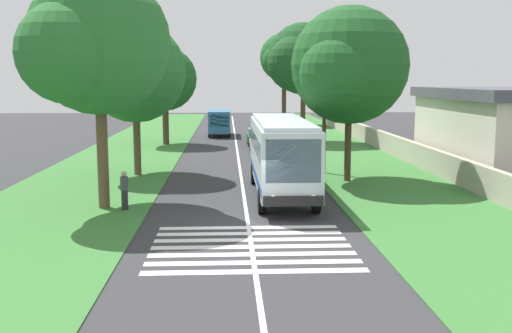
{
  "coord_description": "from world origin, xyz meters",
  "views": [
    {
      "loc": [
        -22.73,
        0.81,
        5.66
      ],
      "look_at": [
        5.35,
        -0.54,
        1.6
      ],
      "focal_mm": 42.75,
      "sensor_mm": 36.0,
      "label": 1
    }
  ],
  "objects_px": {
    "roadside_tree_left_2": "(163,81)",
    "roadside_tree_right_2": "(301,61)",
    "roadside_tree_right_0": "(346,68)",
    "trailing_car_1": "(258,137)",
    "coach_bus": "(281,152)",
    "roadside_tree_left_1": "(133,75)",
    "roadside_tree_left_0": "(96,48)",
    "trailing_car_0": "(262,144)",
    "pedestrian": "(124,190)",
    "utility_pole": "(325,99)",
    "trailing_minibus_0": "(219,120)",
    "roadside_tree_right_1": "(283,59)"
  },
  "relations": [
    {
      "from": "trailing_minibus_0",
      "to": "roadside_tree_right_1",
      "type": "height_order",
      "value": "roadside_tree_right_1"
    },
    {
      "from": "roadside_tree_left_2",
      "to": "utility_pole",
      "type": "relative_size",
      "value": 0.98
    },
    {
      "from": "trailing_car_0",
      "to": "utility_pole",
      "type": "xyz_separation_m",
      "value": [
        -10.98,
        -3.11,
        3.77
      ]
    },
    {
      "from": "coach_bus",
      "to": "roadside_tree_right_2",
      "type": "distance_m",
      "value": 25.96
    },
    {
      "from": "trailing_minibus_0",
      "to": "roadside_tree_right_1",
      "type": "xyz_separation_m",
      "value": [
        14.43,
        -7.66,
        6.51
      ]
    },
    {
      "from": "roadside_tree_left_0",
      "to": "roadside_tree_right_0",
      "type": "bearing_deg",
      "value": -61.61
    },
    {
      "from": "roadside_tree_left_0",
      "to": "roadside_tree_right_0",
      "type": "xyz_separation_m",
      "value": [
        6.54,
        -12.1,
        -0.74
      ]
    },
    {
      "from": "trailing_car_1",
      "to": "roadside_tree_right_2",
      "type": "distance_m",
      "value": 7.87
    },
    {
      "from": "roadside_tree_left_2",
      "to": "roadside_tree_left_1",
      "type": "bearing_deg",
      "value": 179.99
    },
    {
      "from": "trailing_car_1",
      "to": "roadside_tree_right_2",
      "type": "relative_size",
      "value": 0.41
    },
    {
      "from": "trailing_car_0",
      "to": "utility_pole",
      "type": "height_order",
      "value": "utility_pole"
    },
    {
      "from": "roadside_tree_right_2",
      "to": "trailing_minibus_0",
      "type": "bearing_deg",
      "value": 47.96
    },
    {
      "from": "coach_bus",
      "to": "trailing_car_1",
      "type": "distance_m",
      "value": 23.36
    },
    {
      "from": "coach_bus",
      "to": "roadside_tree_left_0",
      "type": "bearing_deg",
      "value": 106.27
    },
    {
      "from": "trailing_car_1",
      "to": "roadside_tree_left_0",
      "type": "bearing_deg",
      "value": 162.25
    },
    {
      "from": "pedestrian",
      "to": "roadside_tree_left_1",
      "type": "bearing_deg",
      "value": 5.69
    },
    {
      "from": "roadside_tree_left_1",
      "to": "utility_pole",
      "type": "distance_m",
      "value": 11.31
    },
    {
      "from": "coach_bus",
      "to": "roadside_tree_left_1",
      "type": "height_order",
      "value": "roadside_tree_left_1"
    },
    {
      "from": "trailing_minibus_0",
      "to": "roadside_tree_left_0",
      "type": "height_order",
      "value": "roadside_tree_left_0"
    },
    {
      "from": "trailing_car_0",
      "to": "pedestrian",
      "type": "bearing_deg",
      "value": 161.23
    },
    {
      "from": "trailing_minibus_0",
      "to": "utility_pole",
      "type": "xyz_separation_m",
      "value": [
        -24.82,
        -6.54,
        2.89
      ]
    },
    {
      "from": "roadside_tree_left_0",
      "to": "pedestrian",
      "type": "distance_m",
      "value": 6.19
    },
    {
      "from": "trailing_minibus_0",
      "to": "roadside_tree_right_0",
      "type": "height_order",
      "value": "roadside_tree_right_0"
    },
    {
      "from": "roadside_tree_left_2",
      "to": "coach_bus",
      "type": "bearing_deg",
      "value": -161.25
    },
    {
      "from": "roadside_tree_left_2",
      "to": "trailing_car_0",
      "type": "bearing_deg",
      "value": -125.27
    },
    {
      "from": "coach_bus",
      "to": "roadside_tree_right_0",
      "type": "xyz_separation_m",
      "value": [
        4.15,
        -3.92,
        4.07
      ]
    },
    {
      "from": "roadside_tree_left_0",
      "to": "roadside_tree_right_0",
      "type": "height_order",
      "value": "roadside_tree_left_0"
    },
    {
      "from": "roadside_tree_left_0",
      "to": "roadside_tree_left_1",
      "type": "height_order",
      "value": "roadside_tree_left_0"
    },
    {
      "from": "roadside_tree_right_2",
      "to": "utility_pole",
      "type": "height_order",
      "value": "roadside_tree_right_2"
    },
    {
      "from": "roadside_tree_left_0",
      "to": "roadside_tree_left_2",
      "type": "relative_size",
      "value": 1.22
    },
    {
      "from": "coach_bus",
      "to": "utility_pole",
      "type": "xyz_separation_m",
      "value": [
        6.92,
        -3.19,
        2.29
      ]
    },
    {
      "from": "roadside_tree_left_2",
      "to": "roadside_tree_right_0",
      "type": "distance_m",
      "value": 22.86
    },
    {
      "from": "roadside_tree_left_0",
      "to": "utility_pole",
      "type": "xyz_separation_m",
      "value": [
        9.31,
        -11.38,
        -2.52
      ]
    },
    {
      "from": "coach_bus",
      "to": "trailing_car_0",
      "type": "height_order",
      "value": "coach_bus"
    },
    {
      "from": "trailing_car_0",
      "to": "roadside_tree_left_1",
      "type": "relative_size",
      "value": 0.48
    },
    {
      "from": "roadside_tree_right_2",
      "to": "utility_pole",
      "type": "xyz_separation_m",
      "value": [
        -18.22,
        0.78,
        -2.79
      ]
    },
    {
      "from": "trailing_car_0",
      "to": "roadside_tree_left_0",
      "type": "relative_size",
      "value": 0.42
    },
    {
      "from": "roadside_tree_left_1",
      "to": "roadside_tree_right_1",
      "type": "height_order",
      "value": "roadside_tree_right_1"
    },
    {
      "from": "roadside_tree_right_2",
      "to": "roadside_tree_left_2",
      "type": "bearing_deg",
      "value": 97.14
    },
    {
      "from": "roadside_tree_right_2",
      "to": "roadside_tree_left_1",
      "type": "bearing_deg",
      "value": 146.71
    },
    {
      "from": "coach_bus",
      "to": "roadside_tree_left_0",
      "type": "height_order",
      "value": "roadside_tree_left_0"
    },
    {
      "from": "roadside_tree_right_1",
      "to": "roadside_tree_right_2",
      "type": "distance_m",
      "value": 21.05
    },
    {
      "from": "roadside_tree_left_2",
      "to": "roadside_tree_right_2",
      "type": "xyz_separation_m",
      "value": [
        1.5,
        -12.0,
        1.74
      ]
    },
    {
      "from": "roadside_tree_right_1",
      "to": "pedestrian",
      "type": "xyz_separation_m",
      "value": [
        -49.21,
        11.35,
        -7.14
      ]
    },
    {
      "from": "roadside_tree_left_0",
      "to": "roadside_tree_right_1",
      "type": "height_order",
      "value": "roadside_tree_right_1"
    },
    {
      "from": "coach_bus",
      "to": "trailing_car_1",
      "type": "relative_size",
      "value": 2.6
    },
    {
      "from": "trailing_car_1",
      "to": "pedestrian",
      "type": "distance_m",
      "value": 27.29
    },
    {
      "from": "roadside_tree_left_1",
      "to": "roadside_tree_left_0",
      "type": "bearing_deg",
      "value": 179.04
    },
    {
      "from": "roadside_tree_left_0",
      "to": "roadside_tree_left_2",
      "type": "xyz_separation_m",
      "value": [
        26.02,
        -0.16,
        -1.46
      ]
    },
    {
      "from": "roadside_tree_left_1",
      "to": "roadside_tree_right_0",
      "type": "xyz_separation_m",
      "value": [
        -2.71,
        -11.95,
        0.33
      ]
    }
  ]
}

